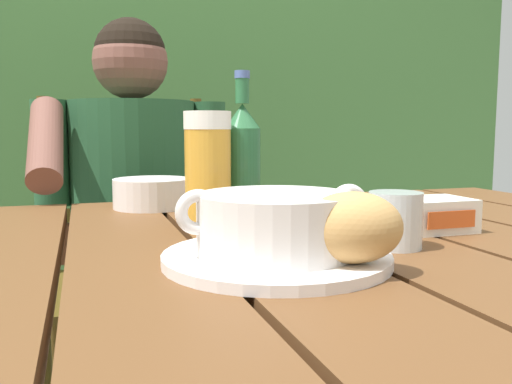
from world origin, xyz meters
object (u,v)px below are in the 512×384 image
at_px(serving_plate, 276,258).
at_px(butter_tub, 433,215).
at_px(beer_bottle, 242,161).
at_px(water_glass_small, 395,220).
at_px(chair_near_diner, 131,272).
at_px(person_eating, 135,211).
at_px(diner_bowl, 152,193).
at_px(beer_glass, 208,170).
at_px(bread_roll, 352,227).
at_px(soup_bowl, 276,222).
at_px(table_knife, 353,235).

distance_m(serving_plate, butter_tub, 0.31).
xyz_separation_m(serving_plate, beer_bottle, (0.04, 0.26, 0.09)).
distance_m(beer_bottle, water_glass_small, 0.28).
relative_size(chair_near_diner, person_eating, 0.85).
height_order(chair_near_diner, serving_plate, chair_near_diner).
xyz_separation_m(person_eating, diner_bowl, (0.00, -0.34, 0.08)).
distance_m(serving_plate, beer_bottle, 0.28).
bearing_deg(beer_glass, water_glass_small, -45.65).
bearing_deg(serving_plate, bread_roll, -49.40).
height_order(serving_plate, beer_bottle, beer_bottle).
height_order(chair_near_diner, diner_bowl, chair_near_diner).
distance_m(bread_roll, beer_bottle, 0.33).
distance_m(serving_plate, beer_glass, 0.25).
distance_m(person_eating, diner_bowl, 0.35).
relative_size(bread_roll, butter_tub, 1.09).
bearing_deg(soup_bowl, beer_bottle, 81.82).
relative_size(beer_glass, butter_tub, 1.58).
relative_size(bread_roll, water_glass_small, 1.71).
relative_size(water_glass_small, diner_bowl, 0.49).
relative_size(bread_roll, beer_bottle, 0.51).
relative_size(soup_bowl, bread_roll, 1.88).
bearing_deg(diner_bowl, water_glass_small, -61.02).
xyz_separation_m(soup_bowl, diner_bowl, (-0.08, 0.48, -0.02)).
relative_size(chair_near_diner, water_glass_small, 13.98).
bearing_deg(soup_bowl, serving_plate, 90.00).
relative_size(serving_plate, diner_bowl, 1.76).
height_order(water_glass_small, butter_tub, water_glass_small).
xyz_separation_m(bread_roll, butter_tub, (0.23, 0.18, -0.03)).
xyz_separation_m(serving_plate, table_knife, (0.15, 0.10, -0.00)).
xyz_separation_m(soup_bowl, beer_glass, (-0.03, 0.23, 0.04)).
bearing_deg(beer_glass, soup_bowl, -83.54).
bearing_deg(beer_bottle, chair_near_diner, 98.72).
height_order(chair_near_diner, bread_roll, chair_near_diner).
height_order(chair_near_diner, table_knife, chair_near_diner).
xyz_separation_m(beer_bottle, water_glass_small, (0.13, -0.23, -0.06)).
xyz_separation_m(chair_near_diner, soup_bowl, (0.08, -1.03, 0.32)).
bearing_deg(soup_bowl, chair_near_diner, 94.45).
bearing_deg(person_eating, diner_bowl, -89.50).
bearing_deg(table_knife, diner_bowl, 121.14).
bearing_deg(water_glass_small, butter_tub, 34.52).
xyz_separation_m(soup_bowl, beer_bottle, (0.04, 0.26, 0.05)).
relative_size(person_eating, table_knife, 8.47).
distance_m(serving_plate, water_glass_small, 0.18).
xyz_separation_m(chair_near_diner, butter_tub, (0.37, -0.92, 0.29)).
height_order(bread_roll, beer_glass, beer_glass).
height_order(serving_plate, diner_bowl, diner_bowl).
distance_m(soup_bowl, bread_roll, 0.09).
bearing_deg(table_knife, person_eating, 107.91).
xyz_separation_m(beer_bottle, table_knife, (0.11, -0.16, -0.10)).
height_order(bread_roll, butter_tub, bread_roll).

